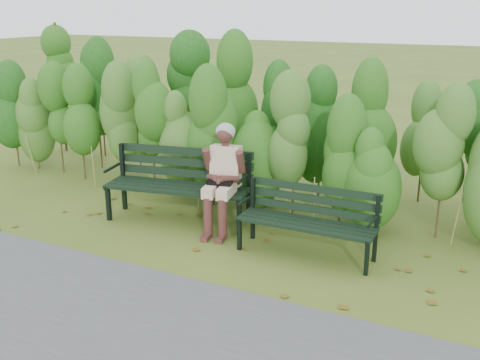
% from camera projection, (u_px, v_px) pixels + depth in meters
% --- Properties ---
extents(ground, '(80.00, 80.00, 0.00)m').
position_uv_depth(ground, '(227.00, 246.00, 6.84)').
color(ground, '#495C1F').
extents(footpath, '(60.00, 2.50, 0.01)m').
position_uv_depth(footpath, '(110.00, 337.00, 4.96)').
color(footpath, '#474749').
rests_on(footpath, ground).
extents(hedge_band, '(11.04, 1.67, 2.42)m').
position_uv_depth(hedge_band, '(287.00, 118.00, 8.05)').
color(hedge_band, '#47381E').
rests_on(hedge_band, ground).
extents(leaf_litter, '(5.96, 2.00, 0.01)m').
position_uv_depth(leaf_litter, '(266.00, 258.00, 6.51)').
color(leaf_litter, brown).
rests_on(leaf_litter, ground).
extents(bench_left, '(2.02, 0.98, 0.97)m').
position_uv_depth(bench_left, '(180.00, 179.00, 7.57)').
color(bench_left, black).
rests_on(bench_left, ground).
extents(bench_right, '(1.61, 0.55, 0.80)m').
position_uv_depth(bench_right, '(309.00, 215.00, 6.52)').
color(bench_right, black).
rests_on(bench_right, ground).
extents(seated_woman, '(0.57, 0.84, 1.39)m').
position_uv_depth(seated_woman, '(223.00, 171.00, 7.15)').
color(seated_woman, beige).
rests_on(seated_woman, ground).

